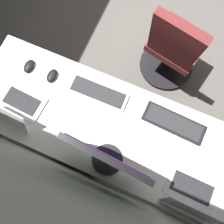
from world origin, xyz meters
TOP-DOWN VIEW (x-y plane):
  - floor_plane at (0.00, 0.00)m, footprint 4.68×4.68m
  - wall_back at (0.00, 2.00)m, footprint 4.41×0.10m
  - desk at (0.04, 1.59)m, footprint 1.93×0.67m
  - drawer_pedestal at (0.15, 1.62)m, footprint 0.40×0.51m
  - monitor_primary at (-0.03, 1.80)m, footprint 0.47×0.20m
  - laptop_leftmost at (-0.59, 1.80)m, footprint 0.33×0.25m
  - laptop_left at (0.66, 1.73)m, footprint 0.32×0.28m
  - keyboard_main at (-0.35, 1.40)m, footprint 0.43×0.16m
  - keyboard_spare at (0.21, 1.41)m, footprint 0.42×0.15m
  - mouse_main at (0.55, 1.43)m, footprint 0.06×0.10m
  - mouse_spare at (0.73, 1.43)m, footprint 0.06×0.10m
  - office_chair at (-0.18, 0.72)m, footprint 0.56×0.59m

SIDE VIEW (x-z plane):
  - floor_plane at x=0.00m, z-range 0.00..0.00m
  - drawer_pedestal at x=0.15m, z-range 0.00..0.69m
  - office_chair at x=-0.18m, z-range -0.03..0.94m
  - desk at x=0.04m, z-range 0.29..1.02m
  - keyboard_main at x=-0.35m, z-range 0.73..0.75m
  - keyboard_spare at x=0.21m, z-range 0.73..0.75m
  - mouse_main at x=0.55m, z-range 0.73..0.76m
  - mouse_spare at x=0.73m, z-range 0.73..0.76m
  - laptop_left at x=0.66m, z-range 0.68..0.87m
  - laptop_leftmost at x=-0.59m, z-range 0.68..0.87m
  - monitor_primary at x=-0.03m, z-range 0.76..1.22m
  - wall_back at x=0.00m, z-range 0.00..2.60m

